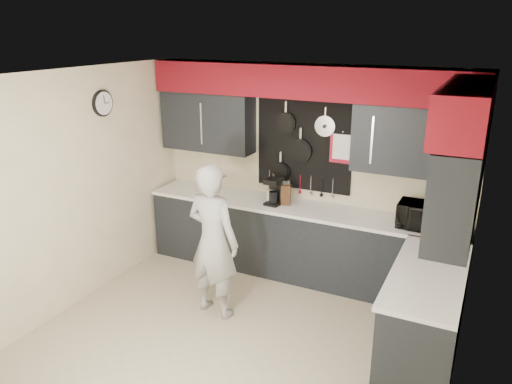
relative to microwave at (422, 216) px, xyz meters
The scene contains 10 objects.
ground 2.28m from the microwave, 136.28° to the right, with size 4.00×4.00×0.00m, color tan.
back_wall_assembly 1.74m from the microwave, behind, with size 4.00×0.36×2.60m.
right_wall_assembly 1.49m from the microwave, 70.68° to the right, with size 0.36×3.50×2.60m.
left_wall_assembly 3.73m from the microwave, 158.24° to the right, with size 0.05×3.50×2.60m.
base_cabinets 1.17m from the microwave, 164.78° to the right, with size 3.95×2.20×0.92m.
microwave is the anchor object (origin of this frame).
knife_block 1.62m from the microwave, behind, with size 0.11×0.11×0.25m, color #3A2412.
utensil_crock 1.80m from the microwave, behind, with size 0.13×0.13×0.16m, color white.
coffee_maker 1.74m from the microwave, behind, with size 0.20×0.23×0.33m.
person 2.26m from the microwave, 148.96° to the right, with size 0.62×0.41×1.70m, color #9E9E9B.
Camera 1 is at (2.05, -3.91, 3.01)m, focal length 35.00 mm.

